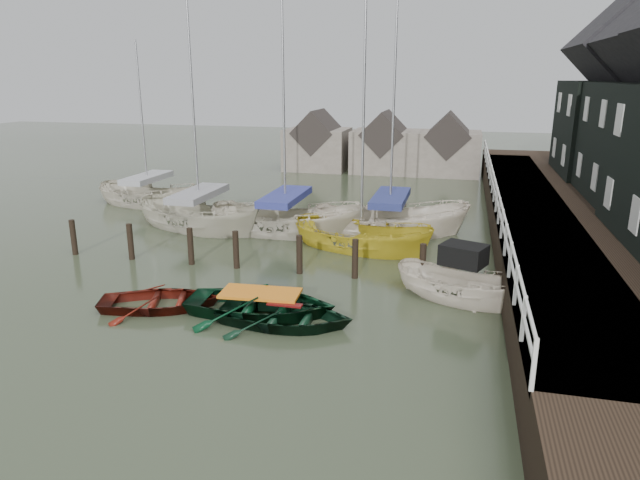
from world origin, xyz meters
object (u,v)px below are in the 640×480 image
(rowboat_green, at_px, (261,314))
(motorboat, at_px, (460,298))
(rowboat_red, at_px, (162,308))
(sailboat_c, at_px, (361,248))
(sailboat_a, at_px, (200,227))
(rowboat_dkgreen, at_px, (285,324))
(sailboat_b, at_px, (286,231))
(sailboat_e, at_px, (149,204))
(sailboat_d, at_px, (389,232))

(rowboat_green, distance_m, motorboat, 6.24)
(rowboat_red, xyz_separation_m, motorboat, (8.80, 2.81, 0.09))
(motorboat, xyz_separation_m, sailboat_c, (-4.02, 4.76, -0.08))
(sailboat_a, bearing_deg, rowboat_green, -125.75)
(rowboat_green, height_order, rowboat_dkgreen, rowboat_green)
(rowboat_dkgreen, relative_size, sailboat_b, 0.31)
(sailboat_a, relative_size, sailboat_e, 1.16)
(rowboat_red, relative_size, sailboat_a, 0.32)
(rowboat_green, xyz_separation_m, sailboat_d, (2.51, 9.94, 0.06))
(motorboat, relative_size, sailboat_b, 0.38)
(rowboat_red, relative_size, motorboat, 0.77)
(sailboat_c, bearing_deg, sailboat_e, 84.92)
(sailboat_d, relative_size, sailboat_e, 1.20)
(sailboat_a, bearing_deg, motorboat, -98.32)
(rowboat_red, height_order, rowboat_dkgreen, rowboat_dkgreen)
(rowboat_green, distance_m, rowboat_dkgreen, 1.04)
(motorboat, bearing_deg, sailboat_a, 84.18)
(rowboat_red, bearing_deg, rowboat_green, -103.55)
(sailboat_a, relative_size, sailboat_c, 1.00)
(rowboat_green, relative_size, sailboat_d, 0.38)
(rowboat_dkgreen, bearing_deg, rowboat_green, 59.90)
(rowboat_dkgreen, distance_m, sailboat_d, 10.57)
(rowboat_green, bearing_deg, sailboat_a, 31.14)
(sailboat_e, bearing_deg, rowboat_red, -136.35)
(sailboat_b, bearing_deg, sailboat_d, -77.00)
(sailboat_b, height_order, sailboat_d, sailboat_b)
(sailboat_a, relative_size, sailboat_b, 0.92)
(rowboat_dkgreen, distance_m, sailboat_c, 7.85)
(sailboat_c, bearing_deg, rowboat_red, 165.09)
(sailboat_c, relative_size, sailboat_d, 0.97)
(rowboat_red, height_order, sailboat_a, sailboat_a)
(sailboat_d, bearing_deg, motorboat, -166.70)
(sailboat_b, relative_size, sailboat_c, 1.09)
(motorboat, bearing_deg, rowboat_red, 129.43)
(sailboat_b, bearing_deg, rowboat_green, -167.22)
(sailboat_b, relative_size, sailboat_d, 1.05)
(rowboat_dkgreen, xyz_separation_m, sailboat_c, (0.78, 7.81, 0.01))
(rowboat_red, height_order, rowboat_green, rowboat_green)
(rowboat_green, xyz_separation_m, motorboat, (5.70, 2.53, 0.09))
(sailboat_d, bearing_deg, sailboat_c, 152.69)
(rowboat_dkgreen, bearing_deg, sailboat_e, 41.70)
(rowboat_red, height_order, sailboat_d, sailboat_d)
(rowboat_green, height_order, sailboat_c, sailboat_c)
(sailboat_c, bearing_deg, sailboat_d, 0.10)
(rowboat_dkgreen, bearing_deg, rowboat_red, 86.11)
(sailboat_e, bearing_deg, rowboat_green, -126.70)
(motorboat, height_order, sailboat_e, sailboat_e)
(rowboat_dkgreen, relative_size, sailboat_c, 0.34)
(sailboat_c, bearing_deg, sailboat_b, 84.02)
(rowboat_red, distance_m, sailboat_a, 9.44)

